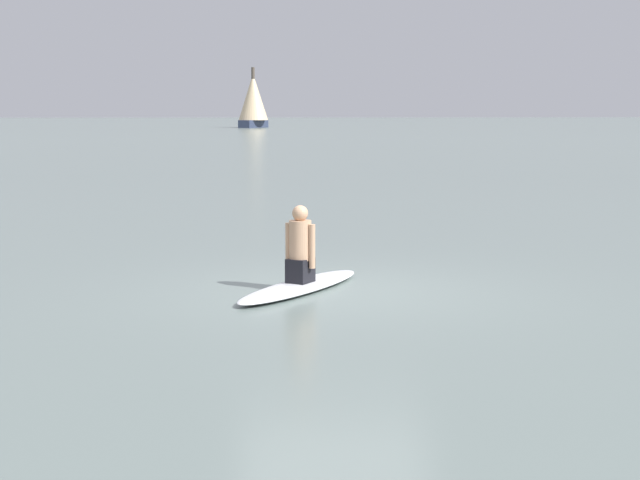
{
  "coord_description": "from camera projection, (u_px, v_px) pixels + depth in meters",
  "views": [
    {
      "loc": [
        -12.82,
        0.85,
        2.4
      ],
      "look_at": [
        0.31,
        0.18,
        0.63
      ],
      "focal_mm": 56.06,
      "sensor_mm": 36.0,
      "label": 1
    }
  ],
  "objects": [
    {
      "name": "ground_plane",
      "position": [
        335.0,
        291.0,
        13.05
      ],
      "size": [
        400.0,
        400.0,
        0.0
      ],
      "primitive_type": "plane",
      "color": "slate"
    },
    {
      "name": "sailboat_far_left",
      "position": [
        253.0,
        99.0,
        110.98
      ],
      "size": [
        4.83,
        4.4,
        6.66
      ],
      "rotation": [
        0.0,
        0.0,
        2.68
      ],
      "color": "#2D3851",
      "rests_on": "ground"
    },
    {
      "name": "surfboard",
      "position": [
        300.0,
        286.0,
        13.08
      ],
      "size": [
        2.74,
        2.04,
        0.11
      ],
      "primitive_type": "ellipsoid",
      "rotation": [
        0.0,
        0.0,
        -0.56
      ],
      "color": "white",
      "rests_on": "ground"
    },
    {
      "name": "person_paddler",
      "position": [
        300.0,
        248.0,
        13.01
      ],
      "size": [
        0.43,
        0.42,
        1.01
      ],
      "rotation": [
        0.0,
        0.0,
        -0.56
      ],
      "color": "black",
      "rests_on": "surfboard"
    }
  ]
}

